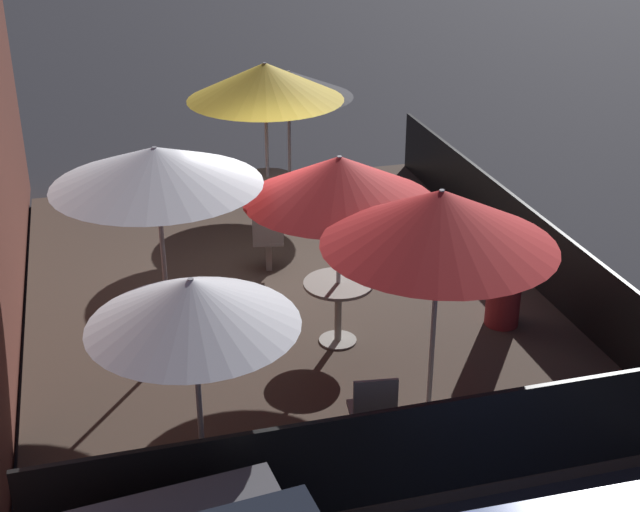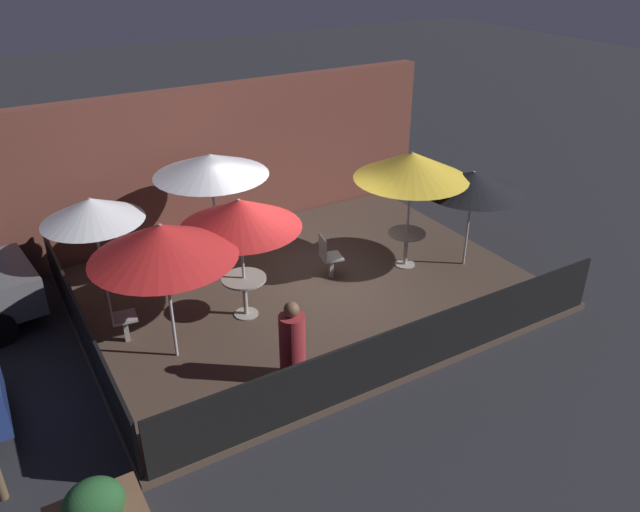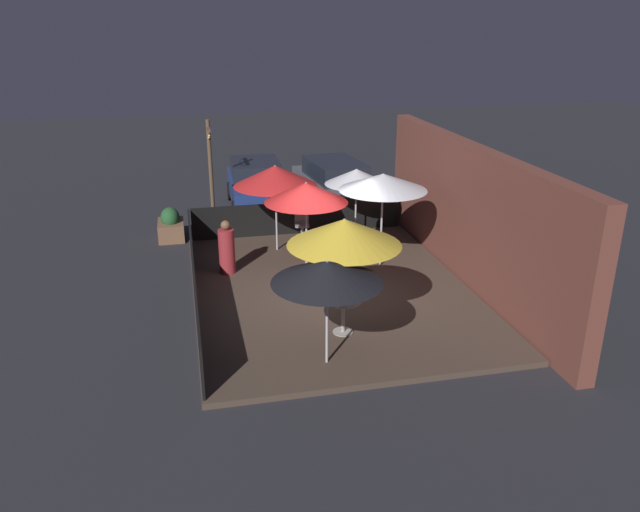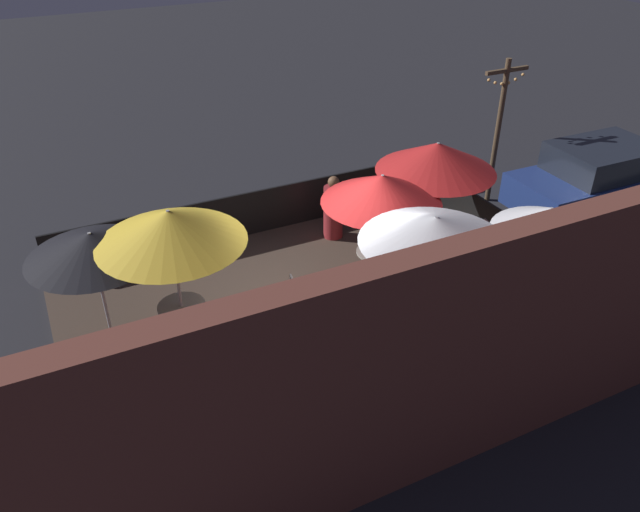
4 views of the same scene
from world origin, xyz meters
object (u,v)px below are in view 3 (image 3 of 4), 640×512
Objects in this scene: dining_table_0 at (306,246)px; light_post at (211,167)px; patio_umbrella_3 at (275,176)px; dining_table_1 at (343,307)px; patio_umbrella_4 at (356,177)px; patio_umbrella_5 at (327,272)px; parked_car_0 at (256,184)px; planter_box at (171,226)px; patio_chair_1 at (302,223)px; parked_car_1 at (335,184)px; patio_umbrella_0 at (306,192)px; patio_umbrella_2 at (383,182)px; patio_chair_0 at (340,278)px; patron_0 at (227,250)px; patio_umbrella_1 at (344,232)px.

light_post is at bearing -154.03° from dining_table_0.
patio_umbrella_3 reaches higher than dining_table_1.
patio_umbrella_5 is (6.63, -2.39, 0.01)m from patio_umbrella_4.
dining_table_0 is 5.97m from parked_car_0.
planter_box is (-1.88, -2.83, -1.78)m from patio_umbrella_3.
parked_car_1 reaches higher than patio_chair_1.
parked_car_1 is (-3.93, 2.60, -1.34)m from patio_umbrella_3.
patio_umbrella_4 reaches higher than parked_car_0.
patio_umbrella_3 reaches higher than patio_umbrella_0.
patio_umbrella_0 is at bearing -97.96° from patio_umbrella_2.
parked_car_1 is at bearing 159.03° from dining_table_0.
patio_umbrella_2 is 2.60× the size of patio_chair_1.
patio_umbrella_3 is at bearing -125.86° from patio_umbrella_2.
patio_chair_0 is at bearing 10.99° from dining_table_0.
parked_car_1 is at bearing 79.39° from parked_car_0.
parked_car_1 is at bearing 179.18° from patio_chair_0.
patio_umbrella_2 is 6.01m from light_post.
patron_0 is at bearing -12.76° from parked_car_0.
patio_umbrella_1 is 7.93m from planter_box.
parked_car_0 is at bearing -107.87° from parked_car_1.
patio_umbrella_3 is 1.17× the size of patio_umbrella_5.
planter_box is (-7.99, -2.80, -1.52)m from patio_umbrella_5.
patio_umbrella_0 reaches higher than patio_umbrella_4.
patio_umbrella_1 is at bearing 26.02° from planter_box.
patio_umbrella_1 reaches higher than patron_0.
patio_chair_1 is (-5.69, 0.27, -0.07)m from dining_table_1.
dining_table_0 is 0.17× the size of parked_car_1.
patio_umbrella_1 is 9.31m from parked_car_1.
patio_umbrella_0 is at bearing -6.54° from patron_0.
patio_umbrella_5 is at bearing -6.84° from patio_umbrella_0.
patio_umbrella_4 is 1.92× the size of planter_box.
patio_umbrella_4 is 0.50× the size of parked_car_0.
patio_umbrella_2 is 0.51× the size of parked_car_1.
patron_0 is at bearing 23.06° from planter_box.
patio_chair_1 is 0.28× the size of light_post.
patio_umbrella_1 reaches higher than patio_umbrella_3.
patio_umbrella_1 is 5.08m from patio_umbrella_3.
patio_umbrella_2 is (-3.32, 1.84, 0.06)m from patio_umbrella_1.
patio_umbrella_1 is at bearing 0.00° from patio_chair_0.
patio_umbrella_4 reaches higher than patio_chair_1.
patio_umbrella_2 is 2.64× the size of patio_chair_0.
patron_0 is at bearing 1.28° from light_post.
patio_umbrella_5 is 10.43m from parked_car_1.
patio_umbrella_4 is at bearing 162.03° from dining_table_1.
patio_chair_1 is (-5.69, 0.27, -1.63)m from patio_umbrella_1.
patio_umbrella_5 is 5.11m from patron_0.
patio_umbrella_0 is 2.59m from patio_chair_1.
patio_chair_1 is (-0.12, -1.54, -1.29)m from patio_umbrella_4.
patio_umbrella_1 is at bearing 151.23° from patio_umbrella_5.
dining_table_1 is 7.72m from planter_box.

